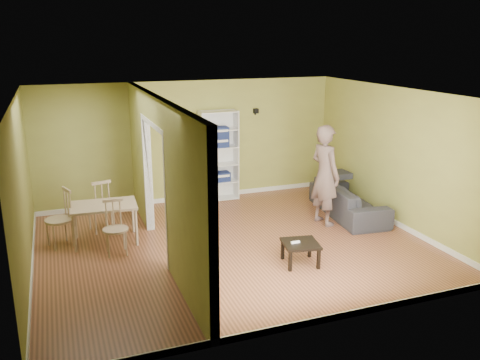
% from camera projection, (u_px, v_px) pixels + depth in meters
% --- Properties ---
extents(room_shell, '(6.50, 6.50, 6.50)m').
position_uv_depth(room_shell, '(233.00, 173.00, 8.44)').
color(room_shell, '#A05E3E').
rests_on(room_shell, ground).
extents(partition, '(0.22, 5.50, 2.60)m').
position_uv_depth(partition, '(162.00, 179.00, 8.03)').
color(partition, '#A6AB4D').
rests_on(partition, ground).
extents(wall_speaker, '(0.10, 0.10, 0.10)m').
position_uv_depth(wall_speaker, '(256.00, 111.00, 11.20)').
color(wall_speaker, black).
rests_on(wall_speaker, room_shell).
extents(sofa, '(2.23, 1.15, 0.82)m').
position_uv_depth(sofa, '(349.00, 195.00, 10.18)').
color(sofa, '#29292F').
rests_on(sofa, ground).
extents(person, '(0.93, 0.79, 2.26)m').
position_uv_depth(person, '(325.00, 167.00, 9.53)').
color(person, slate).
rests_on(person, ground).
extents(bookshelf, '(0.83, 0.36, 1.97)m').
position_uv_depth(bookshelf, '(218.00, 155.00, 11.07)').
color(bookshelf, white).
rests_on(bookshelf, ground).
extents(paper_box_navy_a, '(0.39, 0.26, 0.20)m').
position_uv_depth(paper_box_navy_a, '(221.00, 177.00, 11.16)').
color(paper_box_navy_a, navy).
rests_on(paper_box_navy_a, bookshelf).
extents(paper_box_navy_b, '(0.44, 0.28, 0.22)m').
position_uv_depth(paper_box_navy_b, '(218.00, 142.00, 10.93)').
color(paper_box_navy_b, navy).
rests_on(paper_box_navy_b, bookshelf).
extents(paper_box_navy_c, '(0.41, 0.27, 0.21)m').
position_uv_depth(paper_box_navy_c, '(218.00, 132.00, 10.88)').
color(paper_box_navy_c, '#1F1B4B').
rests_on(paper_box_navy_c, bookshelf).
extents(coffee_table, '(0.55, 0.55, 0.36)m').
position_uv_depth(coffee_table, '(301.00, 246.00, 7.98)').
color(coffee_table, black).
rests_on(coffee_table, ground).
extents(game_controller, '(0.14, 0.04, 0.03)m').
position_uv_depth(game_controller, '(295.00, 242.00, 7.94)').
color(game_controller, white).
rests_on(game_controller, coffee_table).
extents(dining_table, '(1.10, 0.74, 0.69)m').
position_uv_depth(dining_table, '(104.00, 209.00, 8.78)').
color(dining_table, tan).
rests_on(dining_table, ground).
extents(chair_left, '(0.59, 0.59, 1.01)m').
position_uv_depth(chair_left, '(59.00, 218.00, 8.62)').
color(chair_left, tan).
rests_on(chair_left, ground).
extents(chair_near, '(0.42, 0.42, 0.91)m').
position_uv_depth(chair_near, '(115.00, 228.00, 8.32)').
color(chair_near, tan).
rests_on(chair_near, ground).
extents(chair_far, '(0.56, 0.56, 1.00)m').
position_uv_depth(chair_far, '(100.00, 205.00, 9.33)').
color(chair_far, tan).
rests_on(chair_far, ground).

